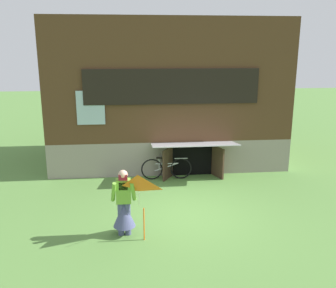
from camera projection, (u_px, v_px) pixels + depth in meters
ground_plane at (184, 212)px, 10.03m from camera, size 60.00×60.00×0.00m
log_house at (165, 92)px, 14.45m from camera, size 8.39×5.68×5.28m
person at (124, 208)px, 8.66m from camera, size 0.61×0.52×1.61m
kite at (138, 191)px, 8.09m from camera, size 0.81×0.73×1.58m
bicycle_silver at (166, 168)px, 12.45m from camera, size 1.70×0.08×0.77m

